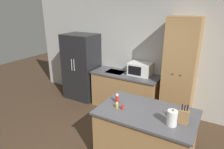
# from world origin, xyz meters

# --- Properties ---
(wall_back) EXTENTS (7.20, 0.06, 2.60)m
(wall_back) POSITION_xyz_m (0.00, 2.33, 1.30)
(wall_back) COLOR #B2B2AD
(wall_back) RESTS_ON ground_plane
(refrigerator) EXTENTS (0.86, 0.70, 1.75)m
(refrigerator) POSITION_xyz_m (-1.97, 1.96, 0.88)
(refrigerator) COLOR black
(refrigerator) RESTS_ON ground_plane
(back_counter) EXTENTS (1.65, 0.65, 0.90)m
(back_counter) POSITION_xyz_m (-0.66, 1.99, 0.45)
(back_counter) COLOR #9E7547
(back_counter) RESTS_ON ground_plane
(pantry_cabinet) EXTENTS (0.62, 0.59, 2.26)m
(pantry_cabinet) POSITION_xyz_m (0.58, 2.02, 1.13)
(pantry_cabinet) COLOR #9E7547
(pantry_cabinet) RESTS_ON ground_plane
(kitchen_island) EXTENTS (1.52, 0.96, 0.89)m
(kitchen_island) POSITION_xyz_m (0.42, 0.56, 0.45)
(kitchen_island) COLOR #9E7547
(kitchen_island) RESTS_ON ground_plane
(microwave) EXTENTS (0.52, 0.38, 0.29)m
(microwave) POSITION_xyz_m (-0.33, 2.09, 1.04)
(microwave) COLOR white
(microwave) RESTS_ON back_counter
(knife_block) EXTENTS (0.13, 0.08, 0.30)m
(knife_block) POSITION_xyz_m (0.97, 0.50, 1.00)
(knife_block) COLOR #9E7547
(knife_block) RESTS_ON kitchen_island
(spice_bottle_tall_dark) EXTENTS (0.04, 0.04, 0.08)m
(spice_bottle_tall_dark) POSITION_xyz_m (0.06, 0.43, 0.93)
(spice_bottle_tall_dark) COLOR #B2281E
(spice_bottle_tall_dark) RESTS_ON kitchen_island
(spice_bottle_short_red) EXTENTS (0.05, 0.05, 0.09)m
(spice_bottle_short_red) POSITION_xyz_m (-0.05, 0.43, 0.93)
(spice_bottle_short_red) COLOR gold
(spice_bottle_short_red) RESTS_ON kitchen_island
(spice_bottle_amber_oil) EXTENTS (0.06, 0.06, 0.16)m
(spice_bottle_amber_oil) POSITION_xyz_m (-0.13, 0.59, 0.96)
(spice_bottle_amber_oil) COLOR #B2281E
(spice_bottle_amber_oil) RESTS_ON kitchen_island
(kettle) EXTENTS (0.14, 0.14, 0.25)m
(kettle) POSITION_xyz_m (0.84, 0.38, 1.00)
(kettle) COLOR white
(kettle) RESTS_ON kitchen_island
(fire_extinguisher) EXTENTS (0.13, 0.13, 0.44)m
(fire_extinguisher) POSITION_xyz_m (-2.60, 2.03, 0.20)
(fire_extinguisher) COLOR red
(fire_extinguisher) RESTS_ON ground_plane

